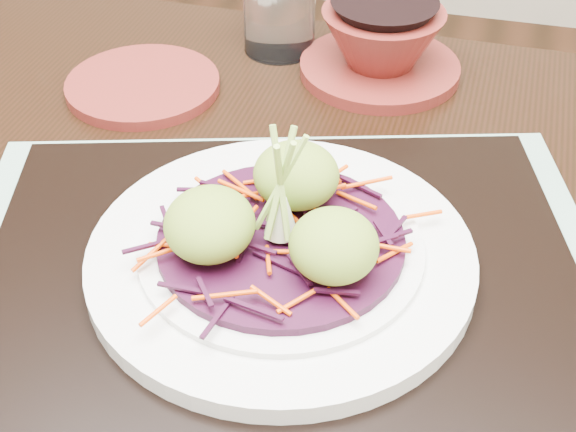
% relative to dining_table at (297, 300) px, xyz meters
% --- Properties ---
extents(dining_table, '(1.11, 0.76, 0.69)m').
position_rel_dining_table_xyz_m(dining_table, '(0.00, 0.00, 0.00)').
color(dining_table, black).
rests_on(dining_table, ground).
extents(placemat, '(0.59, 0.52, 0.00)m').
position_rel_dining_table_xyz_m(placemat, '(0.01, -0.08, 0.09)').
color(placemat, '#82A890').
rests_on(placemat, dining_table).
extents(serving_tray, '(0.51, 0.44, 0.02)m').
position_rel_dining_table_xyz_m(serving_tray, '(0.01, -0.08, 0.10)').
color(serving_tray, black).
rests_on(serving_tray, placemat).
extents(white_plate, '(0.28, 0.28, 0.02)m').
position_rel_dining_table_xyz_m(white_plate, '(0.01, -0.08, 0.12)').
color(white_plate, silver).
rests_on(white_plate, serving_tray).
extents(cabbage_bed, '(0.18, 0.18, 0.01)m').
position_rel_dining_table_xyz_m(cabbage_bed, '(0.01, -0.08, 0.14)').
color(cabbage_bed, '#320A21').
rests_on(cabbage_bed, white_plate).
extents(carrot_julienne, '(0.22, 0.22, 0.01)m').
position_rel_dining_table_xyz_m(carrot_julienne, '(0.01, -0.08, 0.15)').
color(carrot_julienne, '#DC4103').
rests_on(carrot_julienne, cabbage_bed).
extents(guacamole_scoops, '(0.15, 0.14, 0.05)m').
position_rel_dining_table_xyz_m(guacamole_scoops, '(0.01, -0.08, 0.16)').
color(guacamole_scoops, olive).
rests_on(guacamole_scoops, cabbage_bed).
extents(scallion_garnish, '(0.07, 0.07, 0.10)m').
position_rel_dining_table_xyz_m(scallion_garnish, '(0.01, -0.08, 0.18)').
color(scallion_garnish, '#96BF4C').
rests_on(scallion_garnish, cabbage_bed).
extents(terracotta_side_plate, '(0.20, 0.20, 0.01)m').
position_rel_dining_table_xyz_m(terracotta_side_plate, '(-0.21, 0.17, 0.10)').
color(terracotta_side_plate, '#5C1A16').
rests_on(terracotta_side_plate, dining_table).
extents(water_glass, '(0.10, 0.10, 0.11)m').
position_rel_dining_table_xyz_m(water_glass, '(-0.09, 0.29, 0.15)').
color(water_glass, white).
rests_on(water_glass, dining_table).
extents(terracotta_bowl_set, '(0.21, 0.21, 0.07)m').
position_rel_dining_table_xyz_m(terracotta_bowl_set, '(0.02, 0.26, 0.12)').
color(terracotta_bowl_set, '#5C1A16').
rests_on(terracotta_bowl_set, dining_table).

